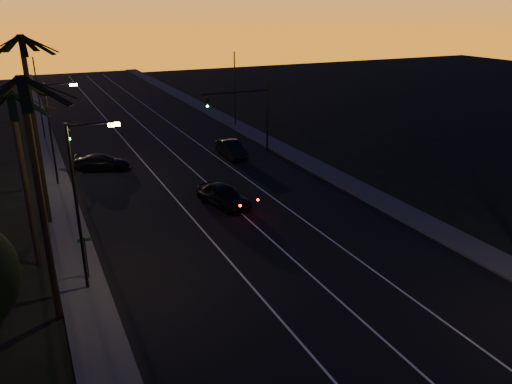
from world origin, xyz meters
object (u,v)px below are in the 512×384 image
right_car (231,149)px  cross_car (102,162)px  lead_car (224,195)px  signal_mast (246,107)px

right_car → cross_car: (-12.27, 1.03, -0.08)m
lead_car → cross_car: bearing=118.1°
right_car → lead_car: bearing=-114.9°
signal_mast → right_car: signal_mast is taller
signal_mast → lead_car: 14.59m
signal_mast → right_car: bearing=-170.2°
signal_mast → lead_car: bearing=-121.0°
right_car → cross_car: size_ratio=0.91×
lead_car → right_car: lead_car is taller
signal_mast → cross_car: signal_mast is taller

